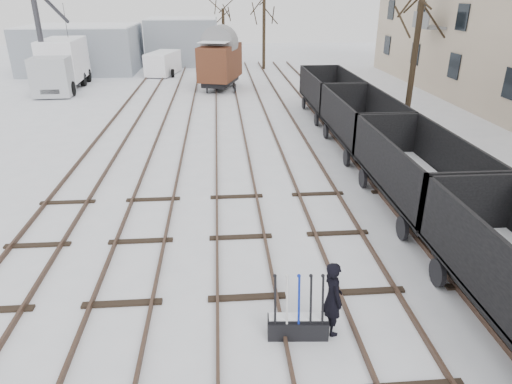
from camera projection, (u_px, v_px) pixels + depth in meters
The scene contains 16 objects.
ground at pixel (247, 298), 11.16m from camera, with size 120.00×120.00×0.00m, color white.
tracks at pixel (230, 135), 23.60m from camera, with size 13.90×52.00×0.16m.
shed_left at pixel (82, 49), 42.20m from camera, with size 10.00×8.00×4.10m.
shed_right at pixel (183, 41), 46.44m from camera, with size 7.00×6.00×4.50m.
ground_frame at pixel (298, 325), 9.85m from camera, with size 1.33×0.52×1.49m.
worker at pixel (333, 298), 9.76m from camera, with size 0.64×0.42×1.74m, color black.
freight_wagon_b at pixel (415, 183), 15.37m from camera, with size 2.51×6.27×2.56m.
freight_wagon_c at pixel (360, 130), 21.21m from camera, with size 2.51×6.27×2.56m.
freight_wagon_d at pixel (329, 100), 27.05m from camera, with size 2.51×6.27×2.56m.
box_van_wagon at pixel (220, 61), 34.25m from camera, with size 3.73×5.24×3.61m.
lorry at pixel (61, 64), 34.26m from camera, with size 2.90×8.09×3.62m.
panel_van at pixel (163, 63), 40.68m from camera, with size 2.96×4.85×1.99m.
crane at pixel (46, 64), 33.11m from camera, with size 1.93×4.67×7.82m.
tree_near at pixel (414, 56), 23.10m from camera, with size 0.30×0.30×7.81m, color black.
tree_far_left at pixel (224, 35), 48.41m from camera, with size 0.30×0.30×5.30m, color black.
tree_far_right at pixel (264, 32), 42.92m from camera, with size 0.30×0.30×6.75m, color black.
Camera 1 is at (-0.52, -9.15, 6.88)m, focal length 32.00 mm.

